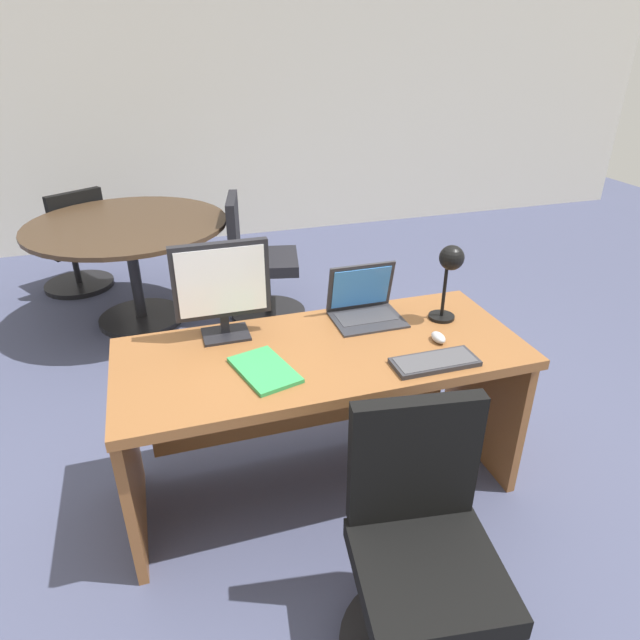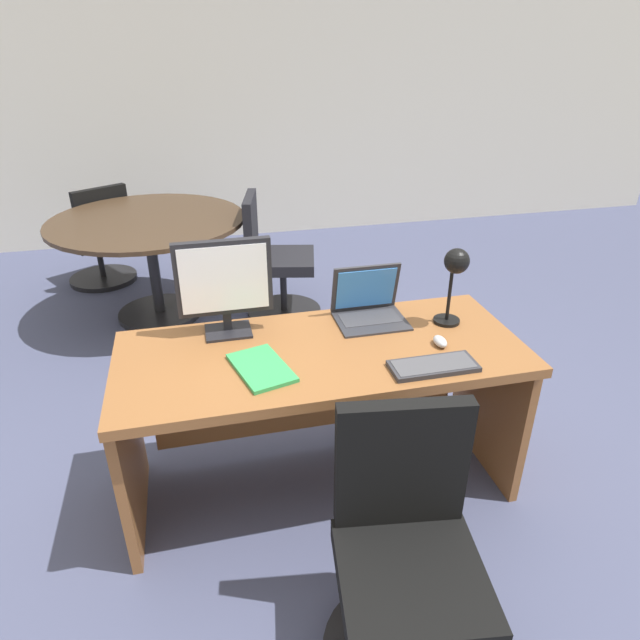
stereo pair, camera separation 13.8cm
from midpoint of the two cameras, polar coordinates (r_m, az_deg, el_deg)
The scene contains 13 objects.
ground at distance 3.97m, azimuth -7.31°, elevation -1.87°, with size 12.00×12.00×0.00m, color #474C6B.
back_wall at distance 5.83m, azimuth -12.84°, elevation 21.62°, with size 10.00×0.10×2.80m, color silver.
desk at distance 2.47m, azimuth -1.67°, elevation -6.62°, with size 1.71×0.72×0.75m.
monitor at distance 2.36m, azimuth -11.75°, elevation 3.56°, with size 0.41×0.16×0.43m.
laptop at distance 2.57m, azimuth 2.97°, elevation 1.98°, with size 0.32×0.26×0.25m.
keyboard at distance 2.25m, azimuth 10.01°, elevation -4.30°, with size 0.35×0.14×0.02m.
mouse at distance 2.41m, azimuth 10.48°, elevation -1.80°, with size 0.05×0.09×0.04m.
desk_lamp at distance 2.49m, azimuth 11.68°, elevation 5.30°, with size 0.12×0.14×0.36m.
book at distance 2.19m, azimuth -7.54°, elevation -5.14°, with size 0.26×0.34×0.02m.
office_chair at distance 2.02m, azimuth 8.28°, elevation -23.62°, with size 0.56×0.56×0.92m.
meeting_table at distance 4.19m, azimuth -19.82°, elevation 7.05°, with size 1.37×1.37×0.76m.
meeting_chair_near at distance 4.12m, azimuth -7.33°, elevation 5.17°, with size 0.57×0.56×0.92m.
meeting_chair_far at distance 5.03m, azimuth -24.57°, elevation 6.52°, with size 0.63×0.64×0.85m.
Camera 1 is at (-0.61, -1.91, 1.93)m, focal length 31.12 mm.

